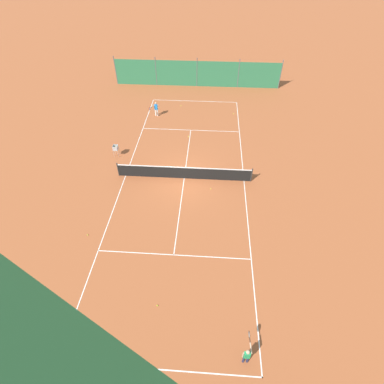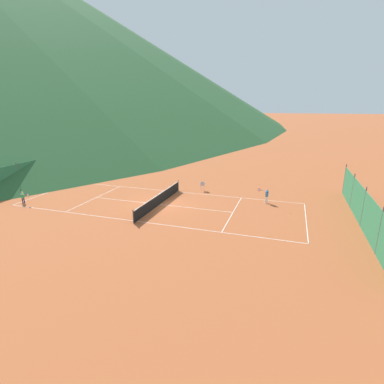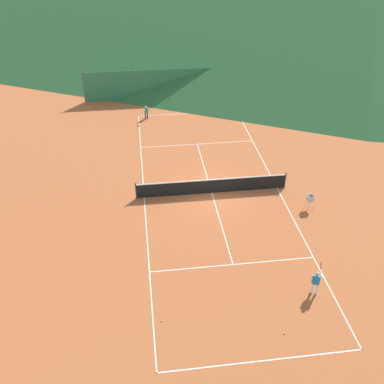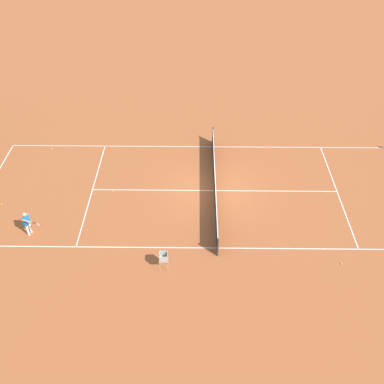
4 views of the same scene
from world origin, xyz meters
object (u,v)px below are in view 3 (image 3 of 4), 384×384
object	(u,v)px
tennis_ball_mid_court	(284,333)
tennis_net	(212,186)
tennis_ball_far_corner	(268,146)
tennis_ball_near_corner	(162,321)
tennis_ball_by_net_left	(180,185)
ball_hopper	(310,199)
tennis_ball_alley_right	(231,250)
player_near_baseline	(316,280)
player_near_service	(146,111)
tennis_ball_service_box	(198,126)

from	to	relation	value
tennis_ball_mid_court	tennis_net	bearing A→B (deg)	96.68
tennis_ball_far_corner	tennis_ball_near_corner	distance (m)	17.24
tennis_ball_by_net_left	tennis_ball_near_corner	world-z (taller)	same
ball_hopper	tennis_net	bearing A→B (deg)	156.45
tennis_ball_alley_right	tennis_ball_by_net_left	bearing A→B (deg)	107.20
player_near_baseline	player_near_service	world-z (taller)	player_near_baseline
tennis_net	tennis_ball_mid_court	size ratio (longest dim) A/B	139.09
tennis_net	ball_hopper	world-z (taller)	tennis_net
ball_hopper	tennis_ball_service_box	bearing A→B (deg)	112.77
tennis_ball_alley_right	tennis_ball_far_corner	world-z (taller)	same
tennis_net	tennis_ball_by_net_left	bearing A→B (deg)	151.48
tennis_ball_by_net_left	ball_hopper	bearing A→B (deg)	-24.88
player_near_service	tennis_ball_mid_court	xyz separation A→B (m)	(4.72, -22.06, -0.60)
player_near_baseline	tennis_ball_service_box	xyz separation A→B (m)	(-2.85, 17.96, -0.72)
player_near_service	ball_hopper	size ratio (longest dim) A/B	1.22
player_near_service	tennis_ball_alley_right	world-z (taller)	player_near_service
player_near_service	tennis_ball_near_corner	distance (m)	20.79
tennis_net	player_near_baseline	bearing A→B (deg)	-69.27
player_near_baseline	tennis_ball_far_corner	bearing A→B (deg)	83.02
tennis_ball_by_net_left	tennis_ball_service_box	xyz separation A→B (m)	(2.30, 8.27, 0.00)
player_near_service	tennis_ball_service_box	size ratio (longest dim) A/B	16.42
tennis_net	ball_hopper	bearing A→B (deg)	-23.55
player_near_baseline	tennis_ball_alley_right	distance (m)	4.67
player_near_service	tennis_ball_near_corner	world-z (taller)	player_near_service
tennis_ball_service_box	tennis_ball_mid_court	distance (m)	20.04
tennis_ball_alley_right	tennis_ball_mid_court	size ratio (longest dim) A/B	1.00
player_near_service	tennis_ball_far_corner	xyz separation A→B (m)	(8.48, -5.91, -0.60)
tennis_net	player_near_service	distance (m)	11.83
tennis_ball_alley_right	tennis_ball_near_corner	bearing A→B (deg)	-132.83
tennis_ball_service_box	player_near_baseline	bearing A→B (deg)	-80.99
tennis_ball_service_box	tennis_ball_alley_right	xyz separation A→B (m)	(-0.33, -14.62, 0.00)
player_near_baseline	tennis_ball_near_corner	bearing A→B (deg)	-173.62
tennis_net	tennis_ball_mid_court	bearing A→B (deg)	-83.32
player_near_service	tennis_ball_near_corner	bearing A→B (deg)	-90.70
tennis_ball_far_corner	tennis_ball_mid_court	distance (m)	16.58
tennis_net	tennis_ball_by_net_left	xyz separation A→B (m)	(-1.86, 1.01, -0.47)
tennis_ball_alley_right	ball_hopper	bearing A→B (deg)	30.21
player_near_baseline	tennis_ball_alley_right	bearing A→B (deg)	133.56
player_near_baseline	tennis_ball_mid_court	size ratio (longest dim) A/B	19.58
tennis_ball_by_net_left	tennis_ball_alley_right	world-z (taller)	same
player_near_baseline	tennis_ball_service_box	world-z (taller)	player_near_baseline
player_near_baseline	tennis_ball_mid_court	bearing A→B (deg)	-134.51
tennis_net	tennis_ball_near_corner	distance (m)	10.18
tennis_net	tennis_ball_far_corner	bearing A→B (deg)	47.16
tennis_ball_service_box	tennis_ball_far_corner	bearing A→B (deg)	-40.31
tennis_ball_alley_right	tennis_ball_far_corner	size ratio (longest dim) A/B	1.00
player_near_baseline	tennis_ball_far_corner	world-z (taller)	player_near_baseline
tennis_ball_by_net_left	tennis_ball_service_box	world-z (taller)	same
tennis_net	player_near_baseline	xyz separation A→B (m)	(3.29, -8.68, 0.25)
tennis_ball_by_net_left	tennis_ball_near_corner	bearing A→B (deg)	-100.08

